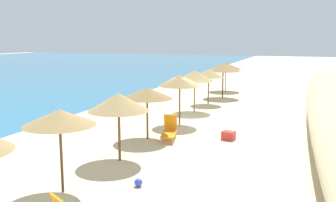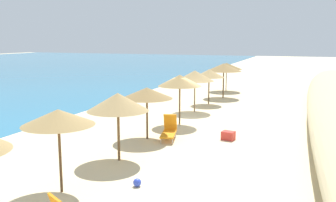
% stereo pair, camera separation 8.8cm
% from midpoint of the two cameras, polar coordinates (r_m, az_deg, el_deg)
% --- Properties ---
extents(ground_plane, '(160.00, 160.00, 0.00)m').
position_cam_midpoint_polar(ground_plane, '(20.64, 4.42, -3.15)').
color(ground_plane, beige).
extents(beach_umbrella_1, '(2.11, 2.11, 2.49)m').
position_cam_midpoint_polar(beach_umbrella_1, '(11.26, -16.07, -2.41)').
color(beach_umbrella_1, brown).
rests_on(beach_umbrella_1, ground_plane).
extents(beach_umbrella_2, '(2.28, 2.28, 2.54)m').
position_cam_midpoint_polar(beach_umbrella_2, '(13.82, -7.42, -0.17)').
color(beach_umbrella_2, brown).
rests_on(beach_umbrella_2, ground_plane).
extents(beach_umbrella_3, '(2.32, 2.32, 2.34)m').
position_cam_midpoint_polar(beach_umbrella_3, '(16.76, -3.07, 1.20)').
color(beach_umbrella_3, brown).
rests_on(beach_umbrella_3, ground_plane).
extents(beach_umbrella_4, '(2.26, 2.26, 2.64)m').
position_cam_midpoint_polar(beach_umbrella_4, '(19.50, 1.92, 3.11)').
color(beach_umbrella_4, brown).
rests_on(beach_umbrella_4, ground_plane).
extents(beach_umbrella_5, '(2.35, 2.35, 2.56)m').
position_cam_midpoint_polar(beach_umbrella_5, '(23.13, 4.20, 3.83)').
color(beach_umbrella_5, brown).
rests_on(beach_umbrella_5, ground_plane).
extents(beach_umbrella_6, '(2.10, 2.10, 2.41)m').
position_cam_midpoint_polar(beach_umbrella_6, '(25.93, 6.34, 4.18)').
color(beach_umbrella_6, brown).
rests_on(beach_umbrella_6, ground_plane).
extents(beach_umbrella_7, '(2.68, 2.68, 2.63)m').
position_cam_midpoint_polar(beach_umbrella_7, '(28.95, 8.52, 5.06)').
color(beach_umbrella_7, brown).
rests_on(beach_umbrella_7, ground_plane).
extents(beach_umbrella_8, '(2.66, 2.66, 2.42)m').
position_cam_midpoint_polar(beach_umbrella_8, '(32.68, 8.93, 5.24)').
color(beach_umbrella_8, brown).
rests_on(beach_umbrella_8, ground_plane).
extents(lounge_chair_0, '(1.67, 0.94, 1.07)m').
position_cam_midpoint_polar(lounge_chair_0, '(17.02, 0.31, -4.43)').
color(lounge_chair_0, orange).
rests_on(lounge_chair_0, ground_plane).
extents(beach_ball, '(0.25, 0.25, 0.25)m').
position_cam_midpoint_polar(beach_ball, '(11.86, -4.48, -12.19)').
color(beach_ball, blue).
rests_on(beach_ball, ground_plane).
extents(cooler_box, '(0.53, 0.62, 0.39)m').
position_cam_midpoint_polar(cooler_box, '(17.17, 9.25, -5.18)').
color(cooler_box, red).
rests_on(cooler_box, ground_plane).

